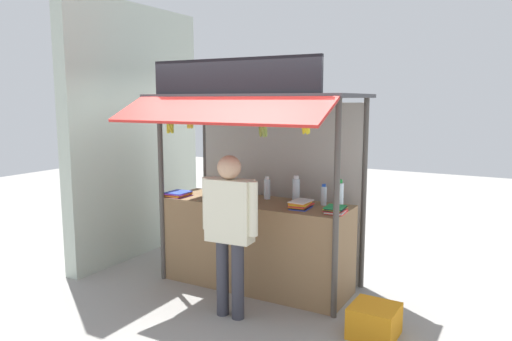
{
  "coord_description": "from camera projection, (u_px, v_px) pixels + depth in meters",
  "views": [
    {
      "loc": [
        2.59,
        -4.65,
        2.12
      ],
      "look_at": [
        0.0,
        0.0,
        1.34
      ],
      "focal_mm": 33.91,
      "sensor_mm": 36.0,
      "label": 1
    }
  ],
  "objects": [
    {
      "name": "stall_structure",
      "position": [
        262.0,
        151.0,
        5.47
      ],
      "size": [
        2.34,
        1.63,
        2.53
      ],
      "color": "#4C4742",
      "rests_on": "ground"
    },
    {
      "name": "banana_bunch_inner_left",
      "position": [
        190.0,
        122.0,
        5.18
      ],
      "size": [
        0.08,
        0.08,
        0.24
      ],
      "color": "#332D23"
    },
    {
      "name": "water_bottle_far_left",
      "position": [
        267.0,
        188.0,
        5.54
      ],
      "size": [
        0.07,
        0.07,
        0.26
      ],
      "color": "silver",
      "rests_on": "stall_counter"
    },
    {
      "name": "ground_plane",
      "position": [
        256.0,
        285.0,
        5.57
      ],
      "size": [
        20.0,
        20.0,
        0.0
      ],
      "primitive_type": "plane",
      "color": "gray"
    },
    {
      "name": "banana_bunch_inner_right",
      "position": [
        306.0,
        127.0,
        4.54
      ],
      "size": [
        0.09,
        0.09,
        0.25
      ],
      "color": "#332D23"
    },
    {
      "name": "neighbour_wall",
      "position": [
        137.0,
        132.0,
        6.56
      ],
      "size": [
        0.2,
        2.4,
        3.36
      ],
      "primitive_type": "cube",
      "color": "#B3BFB0",
      "rests_on": "ground"
    },
    {
      "name": "banana_bunch_leftmost",
      "position": [
        170.0,
        127.0,
        5.32
      ],
      "size": [
        0.1,
        0.1,
        0.3
      ],
      "color": "#332D23"
    },
    {
      "name": "magazine_stack_back_right",
      "position": [
        301.0,
        204.0,
        5.07
      ],
      "size": [
        0.22,
        0.29,
        0.08
      ],
      "color": "blue",
      "rests_on": "stall_counter"
    },
    {
      "name": "plastic_crate",
      "position": [
        374.0,
        321.0,
        4.36
      ],
      "size": [
        0.42,
        0.42,
        0.29
      ],
      "primitive_type": "cube",
      "rotation": [
        0.0,
        0.0,
        -0.03
      ],
      "color": "orange",
      "rests_on": "ground"
    },
    {
      "name": "water_bottle_far_right",
      "position": [
        232.0,
        186.0,
        5.58
      ],
      "size": [
        0.09,
        0.09,
        0.31
      ],
      "color": "silver",
      "rests_on": "stall_counter"
    },
    {
      "name": "water_bottle_rear_center",
      "position": [
        324.0,
        195.0,
        5.22
      ],
      "size": [
        0.06,
        0.06,
        0.23
      ],
      "color": "silver",
      "rests_on": "stall_counter"
    },
    {
      "name": "stall_counter",
      "position": [
        256.0,
        244.0,
        5.5
      ],
      "size": [
        2.14,
        0.69,
        0.99
      ],
      "primitive_type": "cube",
      "color": "olive",
      "rests_on": "ground"
    },
    {
      "name": "magazine_stack_mid_right",
      "position": [
        178.0,
        194.0,
        5.72
      ],
      "size": [
        0.27,
        0.3,
        0.05
      ],
      "color": "purple",
      "rests_on": "stall_counter"
    },
    {
      "name": "vendor_person",
      "position": [
        230.0,
        221.0,
        4.63
      ],
      "size": [
        0.61,
        0.23,
        1.6
      ],
      "rotation": [
        0.0,
        0.0,
        0.07
      ],
      "color": "#383842",
      "rests_on": "ground"
    },
    {
      "name": "water_bottle_right",
      "position": [
        339.0,
        195.0,
        5.06
      ],
      "size": [
        0.09,
        0.09,
        0.31
      ],
      "color": "silver",
      "rests_on": "stall_counter"
    },
    {
      "name": "magazine_stack_front_right",
      "position": [
        336.0,
        210.0,
        4.86
      ],
      "size": [
        0.21,
        0.27,
        0.06
      ],
      "color": "red",
      "rests_on": "stall_counter"
    },
    {
      "name": "banana_bunch_rightmost",
      "position": [
        263.0,
        129.0,
        4.76
      ],
      "size": [
        0.1,
        0.1,
        0.3
      ],
      "color": "#332D23"
    },
    {
      "name": "water_bottle_back_left",
      "position": [
        233.0,
        186.0,
        5.74
      ],
      "size": [
        0.07,
        0.07,
        0.25
      ],
      "color": "silver",
      "rests_on": "stall_counter"
    },
    {
      "name": "water_bottle_front_left",
      "position": [
        296.0,
        190.0,
        5.35
      ],
      "size": [
        0.08,
        0.08,
        0.3
      ],
      "color": "silver",
      "rests_on": "stall_counter"
    }
  ]
}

